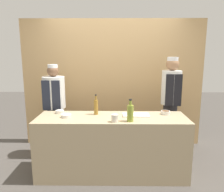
{
  "coord_description": "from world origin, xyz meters",
  "views": [
    {
      "loc": [
        0.04,
        -3.01,
        1.78
      ],
      "look_at": [
        0.0,
        0.13,
        1.16
      ],
      "focal_mm": 35.0,
      "sensor_mm": 36.0,
      "label": 1
    }
  ],
  "objects": [
    {
      "name": "ground_plane",
      "position": [
        0.0,
        0.0,
        0.0
      ],
      "size": [
        14.0,
        14.0,
        0.0
      ],
      "primitive_type": "plane",
      "color": "#4C4742"
    },
    {
      "name": "chef_left",
      "position": [
        -0.98,
        0.6,
        0.86
      ],
      "size": [
        0.37,
        0.37,
        1.6
      ],
      "color": "#28282D",
      "rests_on": "ground_plane"
    },
    {
      "name": "cabinet_wall",
      "position": [
        0.0,
        1.2,
        1.2
      ],
      "size": [
        3.41,
        0.18,
        2.4
      ],
      "color": "tan",
      "rests_on": "ground_plane"
    },
    {
      "name": "cutting_board",
      "position": [
        0.35,
        0.06,
        0.89
      ],
      "size": [
        0.39,
        0.2,
        0.02
      ],
      "color": "white",
      "rests_on": "counter"
    },
    {
      "name": "bottle_vinegar",
      "position": [
        -0.24,
        0.13,
        1.0
      ],
      "size": [
        0.06,
        0.06,
        0.3
      ],
      "color": "olive",
      "rests_on": "counter"
    },
    {
      "name": "cup_cream",
      "position": [
        0.04,
        -0.23,
        0.93
      ],
      "size": [
        0.09,
        0.09,
        0.1
      ],
      "color": "silver",
      "rests_on": "counter"
    },
    {
      "name": "sauce_bowl_brown",
      "position": [
        0.8,
        0.14,
        0.91
      ],
      "size": [
        0.13,
        0.13,
        0.05
      ],
      "color": "silver",
      "rests_on": "counter"
    },
    {
      "name": "counter",
      "position": [
        0.0,
        0.0,
        0.44
      ],
      "size": [
        2.15,
        0.65,
        0.88
      ],
      "color": "tan",
      "rests_on": "ground_plane"
    },
    {
      "name": "sauce_bowl_white",
      "position": [
        -0.65,
        -0.02,
        0.91
      ],
      "size": [
        0.14,
        0.14,
        0.04
      ],
      "color": "silver",
      "rests_on": "counter"
    },
    {
      "name": "chef_right",
      "position": [
        0.98,
        0.6,
        0.95
      ],
      "size": [
        0.32,
        0.32,
        1.72
      ],
      "color": "#28282D",
      "rests_on": "ground_plane"
    },
    {
      "name": "bottle_oil",
      "position": [
        0.25,
        -0.2,
        1.0
      ],
      "size": [
        0.09,
        0.09,
        0.3
      ],
      "color": "olive",
      "rests_on": "counter"
    },
    {
      "name": "sauce_bowl_green",
      "position": [
        -0.8,
        0.2,
        0.91
      ],
      "size": [
        0.13,
        0.13,
        0.04
      ],
      "color": "silver",
      "rests_on": "counter"
    }
  ]
}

